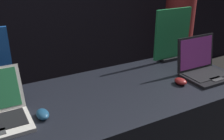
# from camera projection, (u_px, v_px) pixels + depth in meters

# --- Properties ---
(mouse_front) EXTENTS (0.06, 0.10, 0.04)m
(mouse_front) POSITION_uv_depth(u_px,v_px,m) (43.00, 114.00, 1.34)
(mouse_front) COLOR navy
(mouse_front) RESTS_ON display_counter
(laptop_back) EXTENTS (0.32, 0.28, 0.26)m
(laptop_back) POSITION_uv_depth(u_px,v_px,m) (203.00, 67.00, 1.81)
(laptop_back) COLOR black
(laptop_back) RESTS_ON display_counter
(mouse_back) EXTENTS (0.07, 0.09, 0.04)m
(mouse_back) POSITION_uv_depth(u_px,v_px,m) (181.00, 81.00, 1.69)
(mouse_back) COLOR maroon
(mouse_back) RESTS_ON display_counter
(promo_stand_back) EXTENTS (0.32, 0.07, 0.41)m
(promo_stand_back) POSITION_uv_depth(u_px,v_px,m) (172.00, 36.00, 2.03)
(promo_stand_back) COLOR black
(promo_stand_back) RESTS_ON display_counter
(person_bystander) EXTENTS (0.33, 0.33, 1.72)m
(person_bystander) POSITION_uv_depth(u_px,v_px,m) (178.00, 33.00, 2.99)
(person_bystander) COLOR #282833
(person_bystander) RESTS_ON ground_plane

